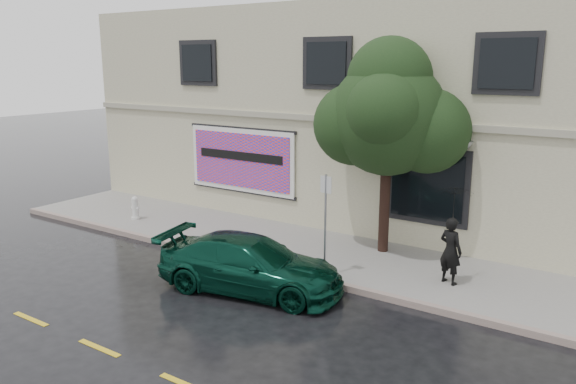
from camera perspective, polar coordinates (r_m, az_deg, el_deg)
The scene contains 12 objects.
ground at distance 13.66m, azimuth -6.88°, elevation -9.59°, with size 90.00×90.00×0.00m, color black.
sidewalk at distance 16.07m, azimuth 0.66°, elevation -5.66°, with size 20.00×3.50×0.15m, color gray.
curb at distance 14.72m, azimuth -3.08°, elevation -7.49°, with size 20.00×0.18×0.16m, color gray.
road_marking at distance 11.49m, azimuth -18.62°, elevation -14.78°, with size 19.00×0.12×0.01m, color gold.
building at distance 20.36m, azimuth 9.60°, elevation 8.01°, with size 20.00×8.12×7.00m.
billboard at distance 18.71m, azimuth -4.79°, elevation 3.24°, with size 4.30×0.16×2.20m.
car at distance 13.20m, azimuth -3.85°, elevation -7.34°, with size 1.95×4.42×1.29m, color #083426.
pedestrian at distance 13.67m, azimuth 16.19°, elevation -5.74°, with size 0.59×0.38×1.61m, color black.
umbrella at distance 13.36m, azimuth 16.50°, elevation -1.12°, with size 0.90×0.90×0.67m, color black.
street_tree at distance 15.04m, azimuth 10.13°, elevation 7.42°, with size 3.07×3.07×5.21m.
fire_hydrant at distance 19.22m, azimuth -15.25°, elevation -1.58°, with size 0.32×0.30×0.77m.
sign_pole at distance 13.40m, azimuth 3.82°, elevation -2.42°, with size 0.31×0.05×2.52m.
Camera 1 is at (8.26, -9.53, 5.26)m, focal length 35.00 mm.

